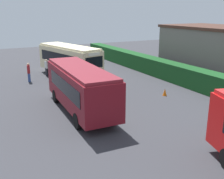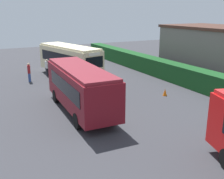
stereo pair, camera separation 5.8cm
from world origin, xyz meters
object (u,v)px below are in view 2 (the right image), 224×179
object	(u,v)px
bus_cream	(70,59)
person_left	(47,67)
person_center	(29,72)
bus_maroon	(80,86)
traffic_cone	(165,92)

from	to	relation	value
bus_cream	person_left	distance (m)	2.69
person_left	person_center	world-z (taller)	person_center
bus_cream	person_left	bearing A→B (deg)	-134.94
bus_cream	bus_maroon	world-z (taller)	bus_cream
person_center	traffic_cone	xyz separation A→B (m)	(10.02, 9.29, -0.72)
person_left	traffic_cone	world-z (taller)	person_left
bus_cream	bus_maroon	xyz separation A→B (m)	(10.53, -2.78, -0.06)
bus_maroon	person_center	world-z (taller)	bus_maroon
person_center	bus_cream	bearing A→B (deg)	-162.61
person_left	bus_cream	bearing A→B (deg)	-46.01
bus_maroon	traffic_cone	world-z (taller)	bus_maroon
bus_cream	person_center	xyz separation A→B (m)	(0.33, -4.41, -0.90)
bus_maroon	traffic_cone	xyz separation A→B (m)	(-0.18, 7.65, -1.56)
bus_maroon	traffic_cone	size ratio (longest dim) A/B	15.03
bus_maroon	person_left	size ratio (longest dim) A/B	4.78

